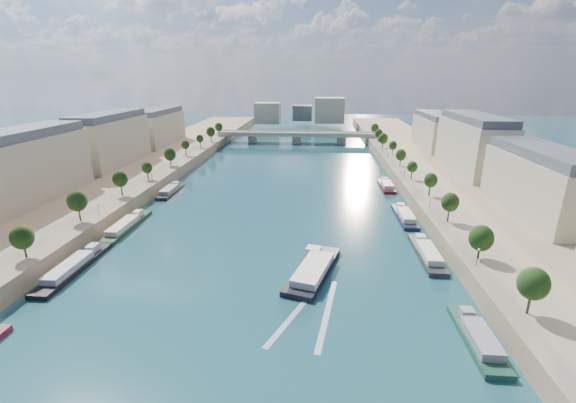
# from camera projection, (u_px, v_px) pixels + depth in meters

# --- Properties ---
(ground) EXTENTS (700.00, 700.00, 0.00)m
(ground) POSITION_uv_depth(u_px,v_px,m) (276.00, 204.00, 146.70)
(ground) COLOR #0C2936
(ground) RESTS_ON ground
(quay_left) EXTENTS (44.00, 520.00, 5.00)m
(quay_left) POSITION_uv_depth(u_px,v_px,m) (94.00, 194.00, 151.19)
(quay_left) COLOR #9E8460
(quay_left) RESTS_ON ground
(quay_right) EXTENTS (44.00, 520.00, 5.00)m
(quay_right) POSITION_uv_depth(u_px,v_px,m) (472.00, 203.00, 140.64)
(quay_right) COLOR #9E8460
(quay_right) RESTS_ON ground
(pave_left) EXTENTS (14.00, 520.00, 0.10)m
(pave_left) POSITION_uv_depth(u_px,v_px,m) (130.00, 188.00, 149.28)
(pave_left) COLOR gray
(pave_left) RESTS_ON quay_left
(pave_right) EXTENTS (14.00, 520.00, 0.10)m
(pave_right) POSITION_uv_depth(u_px,v_px,m) (431.00, 195.00, 140.94)
(pave_right) COLOR gray
(pave_right) RESTS_ON quay_right
(trees_left) EXTENTS (4.80, 268.80, 8.26)m
(trees_left) POSITION_uv_depth(u_px,v_px,m) (136.00, 173.00, 149.32)
(trees_left) COLOR #382B1E
(trees_left) RESTS_ON ground
(trees_right) EXTENTS (4.80, 268.80, 8.26)m
(trees_right) POSITION_uv_depth(u_px,v_px,m) (420.00, 174.00, 148.83)
(trees_right) COLOR #382B1E
(trees_right) RESTS_ON ground
(lamps_left) EXTENTS (0.36, 200.36, 4.28)m
(lamps_left) POSITION_uv_depth(u_px,v_px,m) (129.00, 189.00, 138.63)
(lamps_left) COLOR black
(lamps_left) RESTS_ON ground
(lamps_right) EXTENTS (0.36, 200.36, 4.28)m
(lamps_right) POSITION_uv_depth(u_px,v_px,m) (416.00, 184.00, 145.14)
(lamps_right) COLOR black
(lamps_right) RESTS_ON ground
(buildings_left) EXTENTS (16.00, 226.00, 23.20)m
(buildings_left) POSITION_uv_depth(u_px,v_px,m) (75.00, 152.00, 159.09)
(buildings_left) COLOR #BBAC8F
(buildings_left) RESTS_ON ground
(buildings_right) EXTENTS (16.00, 226.00, 23.20)m
(buildings_right) POSITION_uv_depth(u_px,v_px,m) (501.00, 159.00, 146.65)
(buildings_right) COLOR #BBAC8F
(buildings_right) RESTS_ON ground
(skyline) EXTENTS (79.00, 42.00, 22.00)m
(skyline) POSITION_uv_depth(u_px,v_px,m) (305.00, 112.00, 349.54)
(skyline) COLOR #BBAC8F
(skyline) RESTS_ON ground
(bridge) EXTENTS (112.00, 12.00, 8.15)m
(bridge) POSITION_uv_depth(u_px,v_px,m) (297.00, 136.00, 274.37)
(bridge) COLOR #C1B79E
(bridge) RESTS_ON ground
(tour_barge) EXTENTS (14.56, 27.59, 3.69)m
(tour_barge) POSITION_uv_depth(u_px,v_px,m) (313.00, 270.00, 95.62)
(tour_barge) COLOR black
(tour_barge) RESTS_ON ground
(wake) EXTENTS (14.62, 25.87, 0.04)m
(wake) POSITION_uv_depth(u_px,v_px,m) (312.00, 312.00, 80.19)
(wake) COLOR silver
(wake) RESTS_ON ground
(moored_barges_left) EXTENTS (5.00, 124.99, 3.60)m
(moored_barges_left) POSITION_uv_depth(u_px,v_px,m) (101.00, 246.00, 109.16)
(moored_barges_left) COLOR maroon
(moored_barges_left) RESTS_ON ground
(moored_barges_right) EXTENTS (5.00, 160.89, 3.60)m
(moored_barges_right) POSITION_uv_depth(u_px,v_px,m) (432.00, 261.00, 100.20)
(moored_barges_right) COLOR black
(moored_barges_right) RESTS_ON ground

